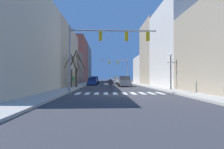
# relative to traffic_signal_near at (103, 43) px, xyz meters

# --- Properties ---
(ground_plane) EXTENTS (240.00, 240.00, 0.00)m
(ground_plane) POSITION_rel_traffic_signal_near_xyz_m (1.67, -1.06, -4.87)
(ground_plane) COLOR #38383D
(sidewalk_left) EXTENTS (2.23, 90.00, 0.15)m
(sidewalk_left) POSITION_rel_traffic_signal_near_xyz_m (-4.48, -1.06, -4.79)
(sidewalk_left) COLOR #ADA89E
(sidewalk_left) RESTS_ON ground_plane
(sidewalk_right) EXTENTS (2.23, 90.00, 0.15)m
(sidewalk_right) POSITION_rel_traffic_signal_near_xyz_m (7.81, -1.06, -4.79)
(sidewalk_right) COLOR #ADA89E
(sidewalk_right) RESTS_ON ground_plane
(building_row_left) EXTENTS (6.00, 67.77, 13.47)m
(building_row_left) POSITION_rel_traffic_signal_near_xyz_m (-8.59, 29.34, 0.96)
(building_row_left) COLOR #BCB299
(building_row_left) RESTS_ON ground_plane
(building_row_right) EXTENTS (6.00, 43.45, 13.74)m
(building_row_right) POSITION_rel_traffic_signal_near_xyz_m (11.92, 14.46, 0.82)
(building_row_right) COLOR tan
(building_row_right) RESTS_ON ground_plane
(crosswalk_stripes) EXTENTS (8.55, 2.60, 0.01)m
(crosswalk_stripes) POSITION_rel_traffic_signal_near_xyz_m (1.67, 0.50, -4.86)
(crosswalk_stripes) COLOR white
(crosswalk_stripes) RESTS_ON ground_plane
(traffic_signal_near) EXTENTS (8.38, 0.28, 6.47)m
(traffic_signal_near) POSITION_rel_traffic_signal_near_xyz_m (0.00, 0.00, 0.00)
(traffic_signal_near) COLOR gray
(traffic_signal_near) RESTS_ON ground_plane
(traffic_signal_far) EXTENTS (7.65, 0.28, 6.47)m
(traffic_signal_far) POSITION_rel_traffic_signal_near_xyz_m (4.22, 30.24, -0.12)
(traffic_signal_far) COLOR gray
(traffic_signal_far) RESTS_ON ground_plane
(street_lamp_right_corner) EXTENTS (0.95, 0.36, 4.37)m
(street_lamp_right_corner) POSITION_rel_traffic_signal_near_xyz_m (8.23, 4.23, -1.62)
(street_lamp_right_corner) COLOR black
(street_lamp_right_corner) RESTS_ON sidewalk_right
(car_driving_away_lane) EXTENTS (2.04, 4.18, 1.81)m
(car_driving_away_lane) POSITION_rel_traffic_signal_near_xyz_m (-2.22, 25.97, -4.03)
(car_driving_away_lane) COLOR navy
(car_driving_away_lane) RESTS_ON ground_plane
(car_parked_right_near) EXTENTS (1.98, 4.43, 1.53)m
(car_parked_right_near) POSITION_rel_traffic_signal_near_xyz_m (-2.25, 19.15, -4.15)
(car_parked_right_near) COLOR navy
(car_parked_right_near) RESTS_ON ground_plane
(car_driving_toward_lane) EXTENTS (2.12, 4.78, 1.76)m
(car_driving_toward_lane) POSITION_rel_traffic_signal_near_xyz_m (3.27, 26.93, -4.05)
(car_driving_toward_lane) COLOR white
(car_driving_toward_lane) RESTS_ON ground_plane
(car_parked_right_mid) EXTENTS (2.13, 4.32, 1.69)m
(car_parked_right_mid) POSITION_rel_traffic_signal_near_xyz_m (3.74, 19.41, -4.08)
(car_parked_right_mid) COLOR white
(car_parked_right_mid) RESTS_ON ground_plane
(car_parked_left_near) EXTENTS (2.08, 4.25, 1.79)m
(car_parked_left_near) POSITION_rel_traffic_signal_near_xyz_m (3.58, 13.22, -4.04)
(car_parked_left_near) COLOR gray
(car_parked_left_near) RESTS_ON ground_plane
(pedestrian_on_right_sidewalk) EXTENTS (0.64, 0.60, 1.83)m
(pedestrian_on_right_sidewalk) POSITION_rel_traffic_signal_near_xyz_m (-4.54, 9.44, -3.63)
(pedestrian_on_right_sidewalk) COLOR #7A705B
(pedestrian_on_right_sidewalk) RESTS_ON sidewalk_left
(pedestrian_waiting_at_curb) EXTENTS (0.69, 0.24, 1.60)m
(pedestrian_waiting_at_curb) POSITION_rel_traffic_signal_near_xyz_m (0.81, 1.15, -3.92)
(pedestrian_waiting_at_curb) COLOR #282D47
(pedestrian_waiting_at_curb) RESTS_ON ground_plane
(street_tree_right_mid) EXTENTS (2.75, 1.58, 5.61)m
(street_tree_right_mid) POSITION_rel_traffic_signal_near_xyz_m (-4.07, 10.14, -2.12)
(street_tree_right_mid) COLOR brown
(street_tree_right_mid) RESTS_ON sidewalk_left
(street_tree_left_mid) EXTENTS (2.55, 2.21, 4.81)m
(street_tree_left_mid) POSITION_rel_traffic_signal_near_xyz_m (-4.50, 8.75, -2.50)
(street_tree_left_mid) COLOR #473828
(street_tree_left_mid) RESTS_ON sidewalk_left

